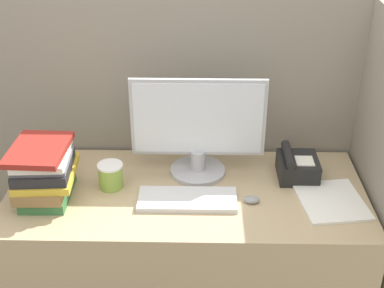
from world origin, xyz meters
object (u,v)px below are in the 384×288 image
Objects in this scene: coffee_cup at (111,176)px; desk_telephone at (297,166)px; keyboard at (187,199)px; mouse at (252,200)px; monitor at (198,131)px; book_stack at (44,172)px.

desk_telephone is (0.75, 0.09, -0.00)m from coffee_cup.
coffee_cup reaches higher than keyboard.
mouse is at bearing -136.52° from desk_telephone.
keyboard is at bearing -100.04° from monitor.
keyboard is at bearing -157.05° from desk_telephone.
coffee_cup is at bearing 16.31° from book_stack.
keyboard is at bearing -2.86° from book_stack.
monitor is 0.39m from coffee_cup.
desk_telephone is at bearing -3.29° from monitor.
monitor is at bearing 79.96° from keyboard.
monitor is 2.99× the size of desk_telephone.
desk_telephone reaches higher than keyboard.
coffee_cup is 0.26m from book_stack.
monitor is 1.42× the size of keyboard.
book_stack is (-0.55, 0.03, 0.10)m from keyboard.
desk_telephone is at bearing 6.86° from coffee_cup.
monitor is 0.35m from mouse.
mouse is 0.21× the size of book_stack.
mouse is at bearing -9.94° from coffee_cup.
desk_telephone is at bearing 43.48° from mouse.
monitor reaches higher than coffee_cup.
book_stack is 1.00m from desk_telephone.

